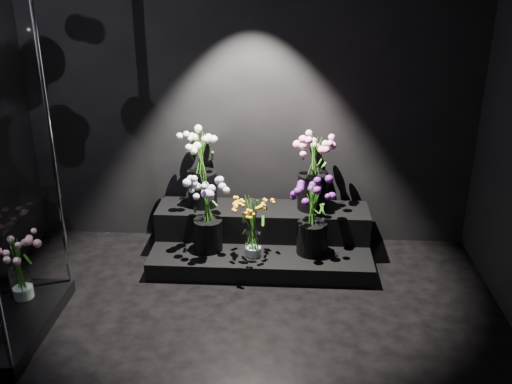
{
  "coord_description": "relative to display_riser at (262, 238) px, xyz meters",
  "views": [
    {
      "loc": [
        0.35,
        -2.91,
        2.48
      ],
      "look_at": [
        0.11,
        1.2,
        0.79
      ],
      "focal_mm": 40.0,
      "sensor_mm": 36.0,
      "label": 1
    }
  ],
  "objects": [
    {
      "name": "display_riser",
      "position": [
        0.0,
        0.0,
        0.0
      ],
      "size": [
        1.89,
        0.84,
        0.42
      ],
      "color": "black",
      "rests_on": "floor"
    },
    {
      "name": "wall_back",
      "position": [
        -0.13,
        0.38,
        1.23
      ],
      "size": [
        4.0,
        0.0,
        4.0
      ],
      "primitive_type": "plane",
      "rotation": [
        1.57,
        0.0,
        0.0
      ],
      "color": "black",
      "rests_on": "floor"
    },
    {
      "name": "bouquet_orange_bells",
      "position": [
        -0.06,
        -0.3,
        0.27
      ],
      "size": [
        0.32,
        0.32,
        0.56
      ],
      "rotation": [
        0.0,
        0.0,
        -0.18
      ],
      "color": "white",
      "rests_on": "display_riser"
    },
    {
      "name": "bouquet_lilac",
      "position": [
        -0.45,
        -0.21,
        0.37
      ],
      "size": [
        0.49,
        0.49,
        0.69
      ],
      "rotation": [
        0.0,
        0.0,
        -0.4
      ],
      "color": "black",
      "rests_on": "display_riser"
    },
    {
      "name": "bouquet_cream_roses",
      "position": [
        -0.54,
        0.14,
        0.63
      ],
      "size": [
        0.42,
        0.42,
        0.68
      ],
      "rotation": [
        0.0,
        0.0,
        0.14
      ],
      "color": "black",
      "rests_on": "display_riser"
    },
    {
      "name": "bouquet_purple",
      "position": [
        0.43,
        -0.21,
        0.32
      ],
      "size": [
        0.38,
        0.38,
        0.61
      ],
      "rotation": [
        0.0,
        0.0,
        0.19
      ],
      "color": "black",
      "rests_on": "display_riser"
    },
    {
      "name": "bouquet_pink_roses",
      "position": [
        0.44,
        0.13,
        0.62
      ],
      "size": [
        0.45,
        0.45,
        0.66
      ],
      "rotation": [
        0.0,
        0.0,
        -0.19
      ],
      "color": "black",
      "rests_on": "display_riser"
    },
    {
      "name": "bouquet_case_base_pink",
      "position": [
        -1.75,
        -0.97,
        0.2
      ],
      "size": [
        0.43,
        0.43,
        0.5
      ],
      "rotation": [
        0.0,
        0.0,
        0.37
      ],
      "color": "white",
      "rests_on": "display_case"
    },
    {
      "name": "floor",
      "position": [
        -0.13,
        -1.62,
        -0.17
      ],
      "size": [
        4.0,
        4.0,
        0.0
      ],
      "primitive_type": "plane",
      "color": "black",
      "rests_on": "ground"
    }
  ]
}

